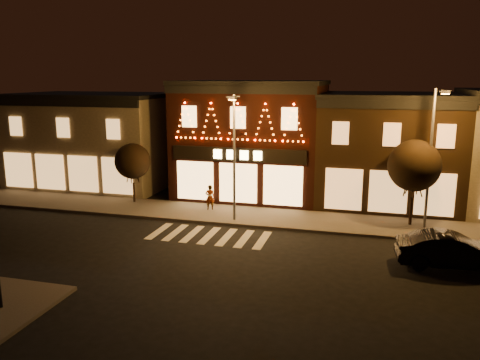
% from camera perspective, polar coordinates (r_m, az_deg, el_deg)
% --- Properties ---
extents(ground, '(120.00, 120.00, 0.00)m').
position_cam_1_polar(ground, '(23.33, -6.87, -9.56)').
color(ground, black).
rests_on(ground, ground).
extents(sidewalk_far, '(44.00, 4.00, 0.15)m').
position_cam_1_polar(sidewalk_far, '(29.97, 2.47, -4.38)').
color(sidewalk_far, '#47423D').
rests_on(sidewalk_far, ground).
extents(building_left, '(12.20, 8.28, 7.30)m').
position_cam_1_polar(building_left, '(40.45, -16.73, 4.62)').
color(building_left, '#6E644E').
rests_on(building_left, ground).
extents(building_pulp, '(10.20, 8.34, 8.30)m').
position_cam_1_polar(building_pulp, '(35.29, 1.52, 4.92)').
color(building_pulp, black).
rests_on(building_pulp, ground).
extents(building_right_a, '(9.20, 8.28, 7.50)m').
position_cam_1_polar(building_right_a, '(34.38, 17.11, 3.53)').
color(building_right_a, '#322111').
rests_on(building_right_a, ground).
extents(streetlamp_mid, '(0.65, 1.70, 7.43)m').
position_cam_1_polar(streetlamp_mid, '(28.00, -0.72, 3.76)').
color(streetlamp_mid, '#59595E').
rests_on(streetlamp_mid, sidewalk_far).
extents(streetlamp_right, '(0.65, 1.79, 7.82)m').
position_cam_1_polar(streetlamp_right, '(28.53, 21.73, 3.52)').
color(streetlamp_right, '#59595E').
rests_on(streetlamp_right, sidewalk_far).
extents(tree_left, '(2.42, 2.42, 4.04)m').
position_cam_1_polar(tree_left, '(33.45, -12.55, 2.18)').
color(tree_left, black).
rests_on(tree_left, sidewalk_far).
extents(tree_right, '(2.97, 2.97, 4.96)m').
position_cam_1_polar(tree_right, '(29.15, 19.87, 1.59)').
color(tree_right, black).
rests_on(tree_right, sidewalk_far).
extents(dark_sedan, '(4.97, 2.08, 1.60)m').
position_cam_1_polar(dark_sedan, '(24.29, 23.66, -7.64)').
color(dark_sedan, black).
rests_on(dark_sedan, ground).
extents(pedestrian, '(0.69, 0.57, 1.62)m').
position_cam_1_polar(pedestrian, '(31.20, -3.57, -2.04)').
color(pedestrian, gray).
rests_on(pedestrian, sidewalk_far).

